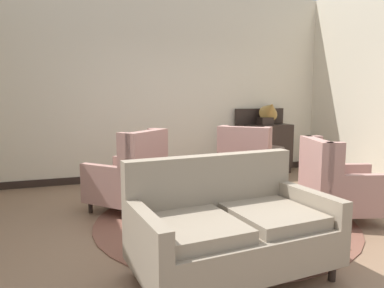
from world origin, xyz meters
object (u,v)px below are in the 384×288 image
(settee, at_px, (230,228))
(armchair_foreground_right, at_px, (248,167))
(coffee_table, at_px, (227,192))
(armchair_near_window, at_px, (131,178))
(armchair_far_left, at_px, (339,186))
(gramophone, at_px, (269,111))
(side_table, at_px, (267,166))
(sideboard, at_px, (264,145))
(porcelain_vase, at_px, (225,173))

(settee, relative_size, armchair_foreground_right, 1.48)
(settee, distance_m, armchair_foreground_right, 2.47)
(settee, bearing_deg, coffee_table, 61.25)
(armchair_foreground_right, bearing_deg, armchair_near_window, 47.50)
(armchair_near_window, relative_size, armchair_far_left, 1.04)
(armchair_near_window, height_order, gramophone, gramophone)
(armchair_far_left, bearing_deg, side_table, 25.35)
(coffee_table, bearing_deg, armchair_foreground_right, 52.13)
(sideboard, distance_m, gramophone, 0.67)
(side_table, bearing_deg, coffee_table, -137.19)
(sideboard, height_order, gramophone, gramophone)
(coffee_table, height_order, sideboard, sideboard)
(coffee_table, distance_m, settee, 1.14)
(gramophone, bearing_deg, porcelain_vase, -129.53)
(settee, xyz_separation_m, side_table, (1.60, 2.11, 0.03))
(settee, bearing_deg, armchair_foreground_right, 53.41)
(coffee_table, relative_size, sideboard, 0.78)
(porcelain_vase, height_order, gramophone, gramophone)
(coffee_table, height_order, armchair_far_left, armchair_far_left)
(porcelain_vase, distance_m, armchair_far_left, 1.43)
(armchair_near_window, height_order, armchair_foreground_right, armchair_near_window)
(porcelain_vase, height_order, armchair_near_window, armchair_near_window)
(armchair_far_left, xyz_separation_m, gramophone, (0.60, 2.60, 0.78))
(armchair_foreground_right, bearing_deg, settee, 101.54)
(settee, relative_size, side_table, 2.34)
(armchair_foreground_right, distance_m, sideboard, 1.76)
(armchair_far_left, relative_size, sideboard, 0.87)
(side_table, distance_m, sideboard, 1.58)
(porcelain_vase, height_order, sideboard, sideboard)
(side_table, xyz_separation_m, sideboard, (0.75, 1.39, 0.10))
(armchair_near_window, bearing_deg, gramophone, 163.79)
(armchair_near_window, relative_size, sideboard, 0.91)
(coffee_table, bearing_deg, gramophone, 50.52)
(porcelain_vase, relative_size, armchair_near_window, 0.31)
(coffee_table, height_order, settee, settee)
(armchair_near_window, relative_size, gramophone, 2.08)
(coffee_table, distance_m, sideboard, 3.11)
(side_table, relative_size, gramophone, 1.34)
(armchair_far_left, relative_size, side_table, 1.48)
(armchair_far_left, bearing_deg, armchair_near_window, 79.77)
(armchair_near_window, distance_m, sideboard, 3.23)
(armchair_near_window, bearing_deg, armchair_foreground_right, 141.81)
(porcelain_vase, xyz_separation_m, armchair_near_window, (-0.88, 0.97, -0.19))
(armchair_foreground_right, bearing_deg, side_table, -136.44)
(settee, height_order, armchair_near_window, armchair_near_window)
(armchair_far_left, distance_m, side_table, 1.32)
(side_table, bearing_deg, settee, -127.19)
(settee, bearing_deg, armchair_far_left, 18.76)
(armchair_near_window, distance_m, side_table, 2.09)
(coffee_table, xyz_separation_m, settee, (-0.45, -1.05, -0.01))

